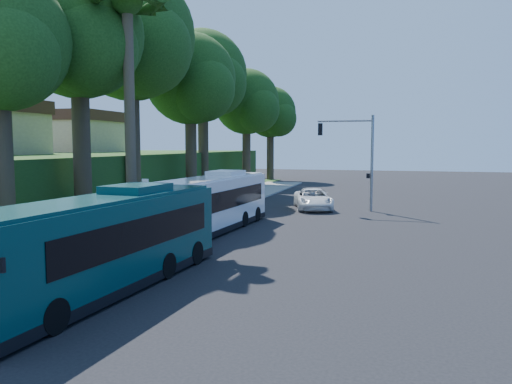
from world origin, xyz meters
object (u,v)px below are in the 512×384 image
(bus_shelter, at_px, (134,200))
(teal_bus, at_px, (107,241))
(pickup, at_px, (313,199))
(white_bus, at_px, (214,202))

(bus_shelter, relative_size, teal_bus, 0.28)
(bus_shelter, distance_m, pickup, 15.10)
(white_bus, height_order, pickup, white_bus)
(teal_bus, bearing_deg, pickup, 86.25)
(bus_shelter, xyz_separation_m, white_bus, (3.92, 1.92, -0.18))
(teal_bus, height_order, pickup, teal_bus)
(white_bus, xyz_separation_m, teal_bus, (0.74, -11.89, 0.05))
(white_bus, relative_size, pickup, 2.03)
(bus_shelter, xyz_separation_m, teal_bus, (4.66, -9.97, -0.14))
(bus_shelter, xyz_separation_m, pickup, (7.76, 12.91, -1.03))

